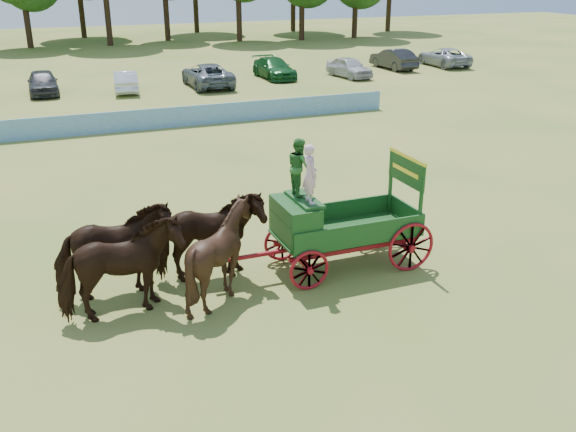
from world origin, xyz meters
The scene contains 8 objects.
ground centered at (0.00, 0.00, 0.00)m, with size 160.00×160.00×0.00m, color olive.
horse_lead_left centered at (-5.22, -0.46, 1.21)m, with size 1.31×2.87×2.43m, color black.
horse_lead_right centered at (-5.22, 0.64, 1.21)m, with size 1.31×2.87×2.43m, color black.
horse_wheel_left centered at (-2.82, -0.46, 1.22)m, with size 1.96×2.21×2.43m, color black.
horse_wheel_right centered at (-2.82, 0.64, 1.21)m, with size 1.31×2.87×2.43m, color black.
farm_dray centered at (0.15, 0.12, 1.61)m, with size 6.00×2.00×3.68m.
sponsor_banner centered at (-1.00, 18.00, 0.53)m, with size 26.00×0.08×1.05m, color #1E63A3.
parked_cars centered at (0.48, 29.78, 0.76)m, with size 53.72×7.78×1.62m.
Camera 1 is at (-6.57, -14.32, 7.81)m, focal length 40.00 mm.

